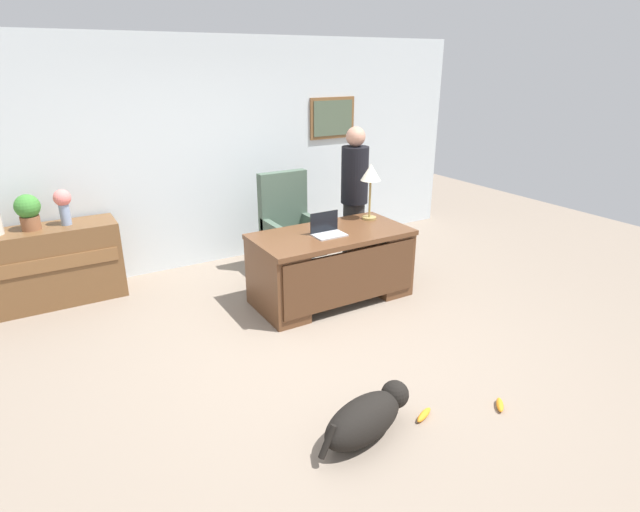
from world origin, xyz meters
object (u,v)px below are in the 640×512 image
at_px(armchair, 289,231).
at_px(potted_plant, 28,210).
at_px(vase_with_flowers, 63,203).
at_px(desk, 332,264).
at_px(credenza, 39,268).
at_px(laptop, 327,229).
at_px(dog_toy_bone, 500,405).
at_px(desk_lamp, 371,176).
at_px(person_standing, 354,197).
at_px(dog_lying, 367,417).
at_px(dog_toy_plush, 424,415).

relative_size(armchair, potted_plant, 3.34).
relative_size(vase_with_flowers, potted_plant, 1.03).
bearing_deg(vase_with_flowers, armchair, -13.00).
relative_size(desk, vase_with_flowers, 4.43).
bearing_deg(credenza, laptop, -29.48).
bearing_deg(desk, dog_toy_bone, -87.68).
bearing_deg(laptop, potted_plant, 150.39).
height_order(desk, laptop, laptop).
xyz_separation_m(desk_lamp, vase_with_flowers, (-2.95, 1.23, -0.18)).
relative_size(laptop, potted_plant, 0.89).
distance_m(person_standing, dog_lying, 3.19).
relative_size(desk_lamp, vase_with_flowers, 1.67).
xyz_separation_m(credenza, potted_plant, (0.01, 0.00, 0.61)).
xyz_separation_m(credenza, desk_lamp, (3.28, -1.23, 0.83)).
distance_m(desk, dog_lying, 2.17).
bearing_deg(dog_toy_bone, laptop, 94.32).
distance_m(credenza, laptop, 3.00).
relative_size(desk, desk_lamp, 2.66).
height_order(desk, vase_with_flowers, vase_with_flowers).
bearing_deg(armchair, desk_lamp, -47.33).
bearing_deg(potted_plant, armchair, -11.46).
relative_size(dog_lying, desk_lamp, 1.35).
height_order(credenza, dog_lying, credenza).
bearing_deg(laptop, dog_lying, -114.09).
relative_size(desk, dog_toy_plush, 8.62).
relative_size(potted_plant, dog_toy_plush, 1.90).
bearing_deg(dog_toy_plush, desk_lamp, 63.83).
distance_m(armchair, desk_lamp, 1.19).
height_order(desk, potted_plant, potted_plant).
height_order(dog_lying, laptop, laptop).
xyz_separation_m(vase_with_flowers, potted_plant, (-0.32, 0.00, -0.03)).
distance_m(person_standing, dog_toy_plush, 3.06).
distance_m(credenza, vase_with_flowers, 0.72).
bearing_deg(laptop, person_standing, 40.75).
height_order(desk, dog_toy_plush, desk).
relative_size(person_standing, potted_plant, 4.75).
relative_size(credenza, dog_toy_plush, 8.38).
height_order(credenza, laptop, laptop).
bearing_deg(person_standing, desk_lamp, -103.24).
distance_m(desk, credenza, 3.03).
height_order(vase_with_flowers, potted_plant, vase_with_flowers).
distance_m(armchair, laptop, 0.98).
bearing_deg(credenza, potted_plant, 6.34).
distance_m(credenza, potted_plant, 0.61).
bearing_deg(credenza, dog_toy_bone, -52.98).
height_order(vase_with_flowers, dog_toy_plush, vase_with_flowers).
distance_m(dog_lying, dog_toy_bone, 1.07).
bearing_deg(armchair, person_standing, -17.65).
bearing_deg(laptop, credenza, 150.52).
height_order(desk, person_standing, person_standing).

